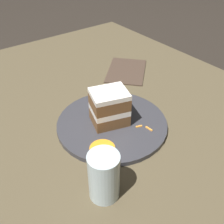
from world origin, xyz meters
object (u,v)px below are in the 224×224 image
at_px(plate, 112,124).
at_px(orange_garnish, 102,149).
at_px(cream_dollop, 96,94).
at_px(drinking_glass, 104,179).
at_px(menu_card, 126,71).
at_px(cake_slice, 109,107).

distance_m(plate, orange_garnish, 0.11).
distance_m(cream_dollop, orange_garnish, 0.21).
relative_size(plate, drinking_glass, 2.72).
xyz_separation_m(cream_dollop, orange_garnish, (0.18, -0.11, -0.02)).
bearing_deg(menu_card, cake_slice, 88.88).
height_order(cream_dollop, orange_garnish, cream_dollop).
xyz_separation_m(cake_slice, cream_dollop, (-0.10, 0.03, -0.02)).
height_order(cake_slice, menu_card, cake_slice).
bearing_deg(orange_garnish, cream_dollop, 149.14).
xyz_separation_m(plate, orange_garnish, (0.07, -0.08, 0.01)).
relative_size(drinking_glass, menu_card, 0.57).
relative_size(cake_slice, drinking_glass, 1.01).
height_order(cake_slice, drinking_glass, drinking_glass).
distance_m(orange_garnish, menu_card, 0.41).
bearing_deg(menu_card, orange_garnish, 89.51).
relative_size(plate, orange_garnish, 4.81).
xyz_separation_m(plate, cake_slice, (-0.01, -0.00, 0.05)).
xyz_separation_m(plate, menu_card, (-0.21, 0.23, -0.00)).
distance_m(drinking_glass, menu_card, 0.53).
distance_m(cake_slice, cream_dollop, 0.11).
distance_m(plate, drinking_glass, 0.22).
relative_size(plate, cream_dollop, 5.90).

